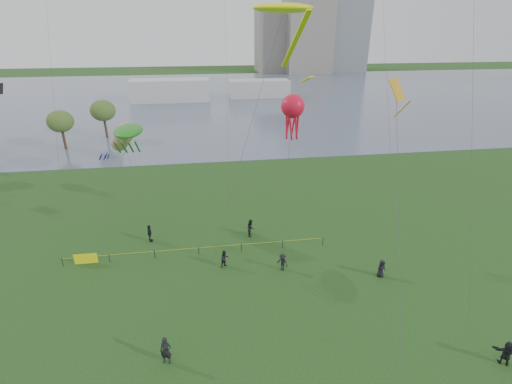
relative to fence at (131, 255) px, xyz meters
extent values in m
plane|color=#163811|center=(10.89, -14.27, -0.55)|extent=(400.00, 400.00, 0.00)
cube|color=slate|center=(10.89, 85.73, -0.53)|extent=(400.00, 120.00, 0.08)
cube|color=gray|center=(56.89, 147.73, 18.45)|extent=(20.00, 20.00, 38.00)
cube|color=slate|center=(42.89, 153.73, 13.45)|extent=(16.00, 18.00, 28.00)
cube|color=silver|center=(-1.11, 80.73, 2.45)|extent=(22.00, 8.00, 6.00)
cube|color=silver|center=(24.89, 83.73, 1.95)|extent=(18.00, 7.00, 5.00)
cylinder|color=#382819|center=(-16.53, 36.46, 0.96)|extent=(0.44, 0.44, 3.03)
ellipsoid|color=#4D6B2A|center=(-16.53, 36.46, 4.36)|extent=(4.31, 4.31, 3.64)
cylinder|color=#382819|center=(-11.04, 43.13, 1.05)|extent=(0.44, 0.44, 3.22)
ellipsoid|color=#4D6B2A|center=(-11.04, 43.13, 4.67)|extent=(4.58, 4.58, 3.86)
cylinder|color=black|center=(-5.88, 0.00, -0.13)|extent=(0.07, 0.07, 0.85)
cylinder|color=black|center=(-1.88, 0.00, -0.13)|extent=(0.07, 0.07, 0.85)
cylinder|color=black|center=(2.12, 0.00, -0.13)|extent=(0.07, 0.07, 0.85)
cylinder|color=black|center=(6.12, 0.00, -0.13)|extent=(0.07, 0.07, 0.85)
cylinder|color=black|center=(10.12, 0.00, -0.13)|extent=(0.07, 0.07, 0.85)
cylinder|color=black|center=(14.12, 0.00, -0.13)|extent=(0.07, 0.07, 0.85)
cylinder|color=black|center=(18.12, 0.00, -0.13)|extent=(0.07, 0.07, 0.85)
cylinder|color=yellow|center=(6.12, 0.00, 0.19)|extent=(24.00, 0.03, 0.03)
cube|color=#FFFA0D|center=(-3.88, 0.00, 0.00)|extent=(2.00, 0.04, 1.00)
imported|color=black|center=(8.40, -2.24, 0.27)|extent=(1.01, 0.97, 1.64)
imported|color=black|center=(13.33, -3.48, 0.25)|extent=(1.17, 1.15, 1.61)
imported|color=black|center=(1.38, 3.11, 0.34)|extent=(0.52, 1.09, 1.80)
imported|color=black|center=(21.43, -5.60, 0.25)|extent=(0.88, 0.68, 1.60)
imported|color=black|center=(25.10, -15.22, 0.30)|extent=(1.61, 1.28, 1.71)
imported|color=black|center=(4.03, -12.00, 0.43)|extent=(0.78, 0.58, 1.96)
imported|color=black|center=(11.41, 2.77, 0.35)|extent=(0.83, 0.99, 1.80)
cylinder|color=#3F3F42|center=(10.67, 0.62, 9.88)|extent=(6.90, 4.00, 20.89)
ellipsoid|color=#EFFF0D|center=(14.11, 2.61, 20.32)|extent=(5.03, 3.14, 0.79)
cube|color=#EFFF0D|center=(14.11, -1.59, 17.92)|extent=(0.36, 6.98, 4.09)
cube|color=#EFFF0D|center=(14.11, -5.39, 15.82)|extent=(0.95, 0.95, 0.42)
cylinder|color=#3F3F42|center=(0.66, 5.04, 4.06)|extent=(3.27, 7.06, 9.25)
cylinder|color=red|center=(-0.96, 8.56, 8.68)|extent=(3.59, 5.06, 3.76)
cylinder|color=#1A1ABB|center=(-2.36, 7.36, 7.08)|extent=(0.60, 1.13, 0.88)
cylinder|color=#1A1ABB|center=(-2.63, 7.74, 7.08)|extent=(0.60, 1.13, 0.88)
cylinder|color=#1A1ABB|center=(-3.08, 7.59, 7.08)|extent=(0.60, 1.13, 0.88)
cylinder|color=#1A1ABB|center=(-3.08, 7.12, 7.08)|extent=(0.60, 1.13, 0.88)
cylinder|color=#1A1ABB|center=(-2.63, 6.98, 7.08)|extent=(0.60, 1.13, 0.88)
cylinder|color=#3F3F42|center=(-1.16, 1.69, 5.03)|extent=(3.78, 3.42, 11.19)
ellipsoid|color=#1C8017|center=(0.72, 3.38, 10.62)|extent=(2.42, 4.35, 0.85)
cylinder|color=#1C8017|center=(-0.08, 1.78, 9.62)|extent=(0.16, 1.79, 1.54)
cylinder|color=#1C8017|center=(0.47, 1.78, 9.62)|extent=(0.16, 1.79, 1.54)
cylinder|color=#1C8017|center=(1.02, 1.78, 9.62)|extent=(0.16, 1.79, 1.54)
cylinder|color=#1C8017|center=(1.57, 1.78, 9.62)|extent=(0.16, 1.79, 1.54)
cylinder|color=#3F3F42|center=(14.04, -0.77, 6.04)|extent=(2.07, 5.48, 13.19)
sphere|color=red|center=(15.06, 1.96, 12.63)|extent=(2.07, 2.07, 2.07)
cylinder|color=red|center=(15.56, 1.96, 11.03)|extent=(0.18, 0.54, 2.60)
cylinder|color=red|center=(15.31, 2.39, 11.03)|extent=(0.49, 0.36, 2.61)
cylinder|color=red|center=(14.81, 2.39, 11.03)|extent=(0.49, 0.36, 2.61)
cylinder|color=red|center=(14.56, 1.96, 11.03)|extent=(0.18, 0.54, 2.60)
cylinder|color=red|center=(14.81, 1.52, 11.03)|extent=(0.49, 0.36, 2.61)
cylinder|color=red|center=(15.31, 1.52, 11.03)|extent=(0.49, 0.36, 2.61)
cylinder|color=#3F3F42|center=(17.77, -13.30, 7.44)|extent=(2.52, 10.38, 16.01)
cube|color=orange|center=(19.01, -8.12, 15.44)|extent=(1.60, 1.60, 1.31)
cylinder|color=orange|center=(19.01, -9.02, 14.44)|extent=(0.08, 1.58, 1.35)
camera|label=1|loc=(7.09, -29.74, 18.94)|focal=26.00mm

